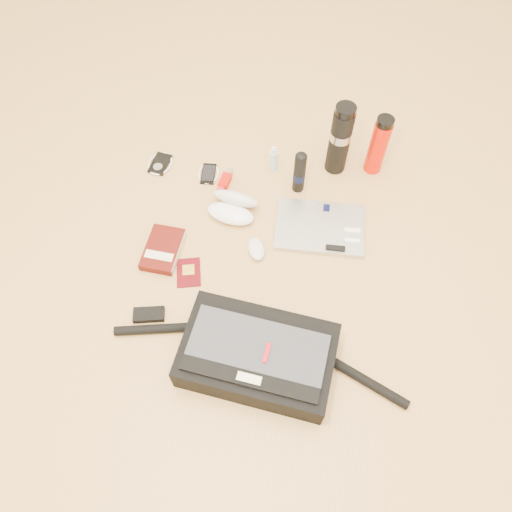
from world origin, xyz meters
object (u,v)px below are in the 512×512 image
Objects in this scene: book at (163,250)px; thermos_black at (340,139)px; laptop at (320,228)px; messenger_bag at (257,355)px; thermos_red at (378,145)px.

book is 0.65× the size of thermos_black.
thermos_black reaches higher than laptop.
messenger_bag is 2.77× the size of laptop.
book is (-0.54, -0.12, 0.00)m from laptop.
thermos_red is (0.40, 0.78, 0.07)m from messenger_bag.
thermos_black is (0.60, 0.41, 0.13)m from book.
messenger_bag reaches higher than book.
thermos_red reaches higher than book.
thermos_black is at bearing -179.79° from thermos_red.
messenger_bag is 0.50m from book.
laptop is at bearing 79.85° from messenger_bag.
book is 0.77× the size of thermos_red.
thermos_red is at bearing 0.21° from thermos_black.
thermos_black is 1.19× the size of thermos_red.
laptop is 1.30× the size of thermos_red.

